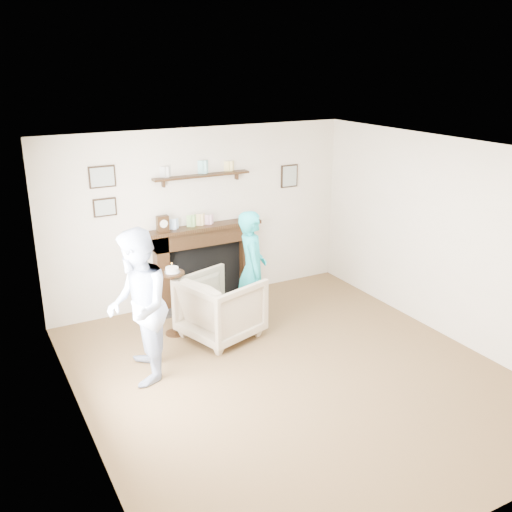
# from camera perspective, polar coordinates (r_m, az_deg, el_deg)

# --- Properties ---
(ground) EXTENTS (5.00, 5.00, 0.00)m
(ground) POSITION_cam_1_polar(r_m,az_deg,el_deg) (6.58, 3.63, -11.73)
(ground) COLOR brown
(ground) RESTS_ON ground
(room_shell) EXTENTS (4.54, 5.02, 2.52)m
(room_shell) POSITION_cam_1_polar(r_m,az_deg,el_deg) (6.48, 0.68, 3.50)
(room_shell) COLOR beige
(room_shell) RESTS_ON ground
(armchair) EXTENTS (1.11, 1.09, 0.81)m
(armchair) POSITION_cam_1_polar(r_m,az_deg,el_deg) (7.41, -3.48, -7.98)
(armchair) COLOR tan
(armchair) RESTS_ON ground
(man) EXTENTS (0.84, 0.97, 1.72)m
(man) POSITION_cam_1_polar(r_m,az_deg,el_deg) (6.62, -11.24, -11.84)
(man) COLOR #A9B7D3
(man) RESTS_ON ground
(woman) EXTENTS (0.55, 0.67, 1.57)m
(woman) POSITION_cam_1_polar(r_m,az_deg,el_deg) (7.69, -0.37, -6.87)
(woman) COLOR #20B6B2
(woman) RESTS_ON ground
(pedestal_table) EXTENTS (0.30, 0.30, 0.98)m
(pedestal_table) POSITION_cam_1_polar(r_m,az_deg,el_deg) (7.27, -8.30, -3.46)
(pedestal_table) COLOR black
(pedestal_table) RESTS_ON ground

